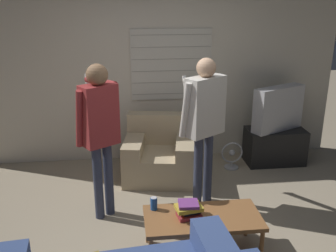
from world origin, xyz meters
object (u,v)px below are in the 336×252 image
person_left_standing (99,123)px  person_right_standing (204,114)px  tv (278,108)px  floor_fan (232,156)px  coffee_table (203,220)px  armchair_beige (160,154)px  spare_remote (186,212)px  soda_can (154,203)px  book_stack (189,209)px

person_left_standing → person_right_standing: (1.13, 0.14, 0.02)m
tv → floor_fan: bearing=-15.2°
coffee_table → person_left_standing: person_left_standing is taller
armchair_beige → spare_remote: (0.09, -1.62, 0.10)m
soda_can → spare_remote: bearing=-20.1°
spare_remote → person_right_standing: bearing=95.7°
armchair_beige → soda_can: armchair_beige is taller
person_right_standing → soda_can: 1.16m
armchair_beige → tv: tv is taller
tv → person_left_standing: person_left_standing is taller
tv → soda_can: tv is taller
coffee_table → soda_can: (-0.44, 0.17, 0.10)m
coffee_table → person_left_standing: size_ratio=0.64×
book_stack → soda_can: bearing=152.1°
armchair_beige → person_left_standing: size_ratio=0.61×
person_left_standing → floor_fan: size_ratio=4.40×
tv → book_stack: size_ratio=3.05×
armchair_beige → tv: size_ratio=1.29×
person_right_standing → soda_can: size_ratio=13.57×
spare_remote → floor_fan: (0.93, 1.74, -0.23)m
armchair_beige → spare_remote: bearing=102.7°
soda_can → tv: bearing=43.0°
armchair_beige → spare_remote: armchair_beige is taller
soda_can → person_right_standing: bearing=50.5°
spare_remote → floor_fan: 1.98m
person_right_standing → soda_can: bearing=-163.5°
book_stack → spare_remote: size_ratio=1.96×
person_left_standing → spare_remote: (0.80, -0.72, -0.67)m
armchair_beige → person_right_standing: 1.17m
armchair_beige → person_right_standing: size_ratio=0.60×
soda_can → person_left_standing: bearing=129.8°
floor_fan → spare_remote: bearing=-118.1°
coffee_table → tv: (1.44, 1.93, 0.45)m
book_stack → spare_remote: 0.09m
book_stack → floor_fan: bearing=63.1°
soda_can → spare_remote: soda_can is taller
person_left_standing → soda_can: size_ratio=13.48×
armchair_beige → person_right_standing: bearing=127.9°
coffee_table → book_stack: 0.17m
floor_fan → person_left_standing: bearing=-149.4°
tv → person_left_standing: 2.66m
armchair_beige → person_left_standing: person_left_standing is taller
tv → person_right_standing: bearing=12.7°
coffee_table → floor_fan: 1.98m
person_right_standing → book_stack: (-0.31, -0.92, -0.62)m
book_stack → tv: bearing=50.7°
book_stack → floor_fan: book_stack is taller
person_right_standing → coffee_table: bearing=-134.9°
spare_remote → soda_can: bearing=-173.8°
tv → floor_fan: (-0.66, -0.12, -0.63)m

